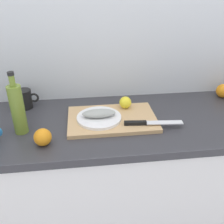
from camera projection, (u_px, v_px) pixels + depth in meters
name	position (u px, v px, depth m)	size (l,w,h in m)	color
back_wall	(93.00, 39.00, 1.43)	(3.20, 0.05, 2.50)	silver
kitchen_counter	(101.00, 186.00, 1.53)	(2.00, 0.60, 0.90)	white
cutting_board	(112.00, 119.00, 1.32)	(0.45, 0.30, 0.02)	tan
white_plate	(99.00, 118.00, 1.30)	(0.23, 0.23, 0.01)	white
fish_fillet	(99.00, 113.00, 1.29)	(0.17, 0.07, 0.04)	#999E99
chef_knife	(146.00, 123.00, 1.25)	(0.29, 0.05, 0.02)	silver
lemon_0	(125.00, 102.00, 1.39)	(0.07, 0.07, 0.07)	yellow
olive_oil_bottle	(18.00, 109.00, 1.17)	(0.06, 0.06, 0.30)	olive
coffee_mug_1	(24.00, 99.00, 1.43)	(0.13, 0.09, 0.11)	black
orange_0	(223.00, 91.00, 1.56)	(0.08, 0.08, 0.08)	orange
orange_3	(43.00, 137.00, 1.12)	(0.08, 0.08, 0.08)	orange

